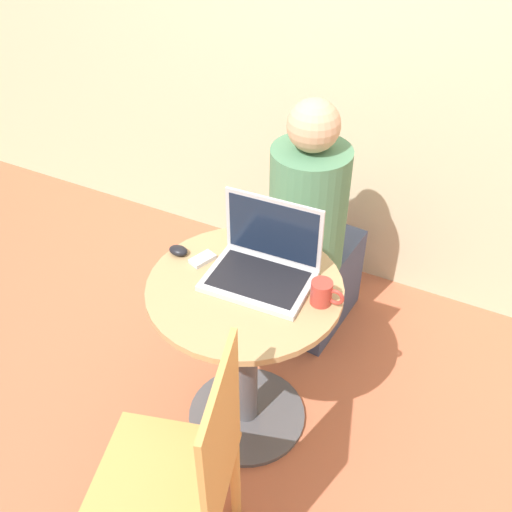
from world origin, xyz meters
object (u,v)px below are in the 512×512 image
object	(u,v)px
cell_phone	(203,259)
chair_empty	(185,477)
laptop	(263,263)
person_seated	(312,242)

from	to	relation	value
cell_phone	chair_empty	size ratio (longest dim) A/B	0.11
cell_phone	laptop	bearing A→B (deg)	6.40
laptop	person_seated	world-z (taller)	person_seated
laptop	person_seated	size ratio (longest dim) A/B	0.31
chair_empty	person_seated	world-z (taller)	person_seated
laptop	chair_empty	xyz separation A→B (m)	(0.07, -0.66, -0.30)
laptop	chair_empty	bearing A→B (deg)	-83.94
cell_phone	person_seated	world-z (taller)	person_seated
cell_phone	person_seated	size ratio (longest dim) A/B	0.09
person_seated	laptop	bearing A→B (deg)	-87.10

